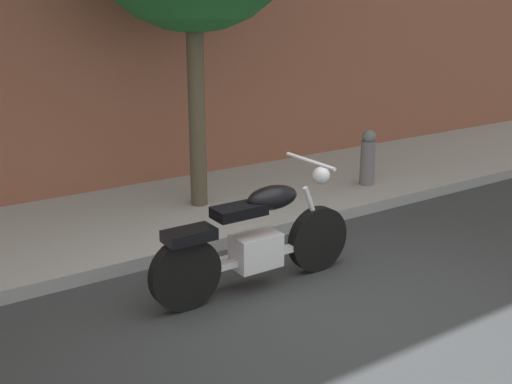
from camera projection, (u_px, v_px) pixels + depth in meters
ground_plane at (329, 308)px, 5.40m from camera, size 60.00×60.00×0.00m
sidewalk at (180, 212)px, 7.64m from camera, size 22.34×2.42×0.14m
motorcycle at (256, 240)px, 5.65m from camera, size 2.12×0.70×1.15m
fire_hydrant at (368, 162)px, 8.44m from camera, size 0.20×0.20×0.91m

